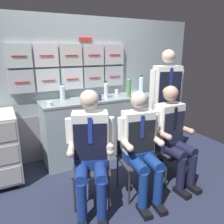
{
  "coord_description": "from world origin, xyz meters",
  "views": [
    {
      "loc": [
        -1.11,
        -1.94,
        1.67
      ],
      "look_at": [
        0.13,
        0.48,
        0.9
      ],
      "focal_mm": 35.41,
      "sensor_mm": 36.0,
      "label": 1
    }
  ],
  "objects_px": {
    "sparkling_bottle_green": "(62,92)",
    "folding_chair_right": "(163,140)",
    "folding_chair_left": "(91,156)",
    "crew_member_left": "(91,146)",
    "crew_member_center": "(141,142)",
    "service_trolley": "(1,146)",
    "crew_member_right": "(173,132)",
    "espresso_cup_small": "(117,92)",
    "crew_member_standing": "(166,97)",
    "folding_chair_center": "(134,150)"
  },
  "relations": [
    {
      "from": "service_trolley",
      "to": "crew_member_left",
      "type": "distance_m",
      "value": 1.29
    },
    {
      "from": "folding_chair_left",
      "to": "crew_member_standing",
      "type": "relative_size",
      "value": 0.5
    },
    {
      "from": "folding_chair_left",
      "to": "espresso_cup_small",
      "type": "relative_size",
      "value": 10.05
    },
    {
      "from": "folding_chair_center",
      "to": "service_trolley",
      "type": "bearing_deg",
      "value": 147.34
    },
    {
      "from": "sparkling_bottle_green",
      "to": "folding_chair_right",
      "type": "bearing_deg",
      "value": -45.89
    },
    {
      "from": "service_trolley",
      "to": "crew_member_left",
      "type": "bearing_deg",
      "value": -48.97
    },
    {
      "from": "folding_chair_right",
      "to": "sparkling_bottle_green",
      "type": "height_order",
      "value": "sparkling_bottle_green"
    },
    {
      "from": "crew_member_center",
      "to": "espresso_cup_small",
      "type": "distance_m",
      "value": 1.38
    },
    {
      "from": "service_trolley",
      "to": "crew_member_right",
      "type": "xyz_separation_m",
      "value": [
        1.92,
        -0.99,
        0.2
      ]
    },
    {
      "from": "crew_member_left",
      "to": "folding_chair_center",
      "type": "distance_m",
      "value": 0.61
    },
    {
      "from": "folding_chair_left",
      "to": "crew_member_right",
      "type": "distance_m",
      "value": 1.06
    },
    {
      "from": "espresso_cup_small",
      "to": "crew_member_center",
      "type": "bearing_deg",
      "value": -106.75
    },
    {
      "from": "service_trolley",
      "to": "folding_chair_right",
      "type": "distance_m",
      "value": 2.09
    },
    {
      "from": "folding_chair_right",
      "to": "crew_member_standing",
      "type": "xyz_separation_m",
      "value": [
        0.34,
        0.38,
        0.48
      ]
    },
    {
      "from": "crew_member_center",
      "to": "crew_member_right",
      "type": "distance_m",
      "value": 0.54
    },
    {
      "from": "folding_chair_center",
      "to": "crew_member_left",
      "type": "bearing_deg",
      "value": -174.61
    },
    {
      "from": "folding_chair_right",
      "to": "espresso_cup_small",
      "type": "height_order",
      "value": "espresso_cup_small"
    },
    {
      "from": "service_trolley",
      "to": "crew_member_standing",
      "type": "bearing_deg",
      "value": -11.12
    },
    {
      "from": "folding_chair_center",
      "to": "crew_member_standing",
      "type": "relative_size",
      "value": 0.5
    },
    {
      "from": "service_trolley",
      "to": "folding_chair_center",
      "type": "relative_size",
      "value": 1.09
    },
    {
      "from": "crew_member_center",
      "to": "sparkling_bottle_green",
      "type": "xyz_separation_m",
      "value": [
        -0.51,
        1.3,
        0.39
      ]
    },
    {
      "from": "crew_member_standing",
      "to": "crew_member_left",
      "type": "bearing_deg",
      "value": -159.88
    },
    {
      "from": "crew_member_right",
      "to": "service_trolley",
      "type": "bearing_deg",
      "value": 152.84
    },
    {
      "from": "crew_member_right",
      "to": "sparkling_bottle_green",
      "type": "relative_size",
      "value": 5.24
    },
    {
      "from": "crew_member_center",
      "to": "crew_member_right",
      "type": "bearing_deg",
      "value": 8.43
    },
    {
      "from": "folding_chair_left",
      "to": "crew_member_left",
      "type": "distance_m",
      "value": 0.25
    },
    {
      "from": "folding_chair_left",
      "to": "crew_member_right",
      "type": "relative_size",
      "value": 0.67
    },
    {
      "from": "folding_chair_left",
      "to": "sparkling_bottle_green",
      "type": "bearing_deg",
      "value": 90.58
    },
    {
      "from": "folding_chair_right",
      "to": "crew_member_center",
      "type": "bearing_deg",
      "value": -155.52
    },
    {
      "from": "crew_member_center",
      "to": "crew_member_standing",
      "type": "height_order",
      "value": "crew_member_standing"
    },
    {
      "from": "crew_member_left",
      "to": "folding_chair_right",
      "type": "relative_size",
      "value": 1.54
    },
    {
      "from": "folding_chair_center",
      "to": "sparkling_bottle_green",
      "type": "relative_size",
      "value": 3.5
    },
    {
      "from": "crew_member_left",
      "to": "crew_member_center",
      "type": "height_order",
      "value": "crew_member_left"
    },
    {
      "from": "service_trolley",
      "to": "crew_member_standing",
      "type": "height_order",
      "value": "crew_member_standing"
    },
    {
      "from": "sparkling_bottle_green",
      "to": "crew_member_center",
      "type": "bearing_deg",
      "value": -68.68
    },
    {
      "from": "sparkling_bottle_green",
      "to": "folding_chair_center",
      "type": "bearing_deg",
      "value": -65.13
    },
    {
      "from": "crew_member_center",
      "to": "folding_chair_right",
      "type": "relative_size",
      "value": 1.49
    },
    {
      "from": "service_trolley",
      "to": "sparkling_bottle_green",
      "type": "bearing_deg",
      "value": 15.04
    },
    {
      "from": "folding_chair_left",
      "to": "sparkling_bottle_green",
      "type": "distance_m",
      "value": 1.19
    },
    {
      "from": "crew_member_right",
      "to": "sparkling_bottle_green",
      "type": "distance_m",
      "value": 1.65
    },
    {
      "from": "crew_member_left",
      "to": "folding_chair_right",
      "type": "distance_m",
      "value": 1.11
    },
    {
      "from": "crew_member_center",
      "to": "crew_member_left",
      "type": "bearing_deg",
      "value": 169.32
    },
    {
      "from": "crew_member_center",
      "to": "espresso_cup_small",
      "type": "height_order",
      "value": "crew_member_center"
    },
    {
      "from": "folding_chair_right",
      "to": "folding_chair_center",
      "type": "bearing_deg",
      "value": -171.04
    },
    {
      "from": "crew_member_right",
      "to": "sparkling_bottle_green",
      "type": "height_order",
      "value": "crew_member_right"
    },
    {
      "from": "service_trolley",
      "to": "crew_member_left",
      "type": "height_order",
      "value": "crew_member_left"
    },
    {
      "from": "folding_chair_left",
      "to": "crew_member_left",
      "type": "height_order",
      "value": "crew_member_left"
    },
    {
      "from": "folding_chair_right",
      "to": "crew_member_right",
      "type": "xyz_separation_m",
      "value": [
        0.01,
        -0.16,
        0.17
      ]
    },
    {
      "from": "crew_member_standing",
      "to": "crew_member_right",
      "type": "bearing_deg",
      "value": -121.04
    },
    {
      "from": "folding_chair_left",
      "to": "crew_member_right",
      "type": "bearing_deg",
      "value": -9.52
    }
  ]
}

